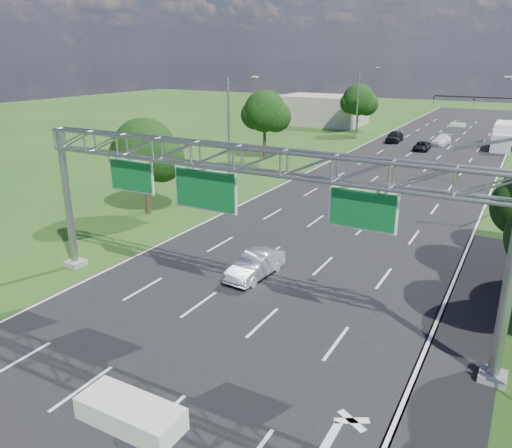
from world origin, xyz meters
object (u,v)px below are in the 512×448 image
Objects in this scene: sign_gantry at (239,172)px; traffic_signal at (502,110)px; silver_sedan at (255,265)px; box_truck at (504,136)px.

traffic_signal is at bearing 82.32° from sign_gantry.
silver_sedan is 0.49× the size of box_truck.
traffic_signal reaches higher than silver_sedan.
silver_sedan is (-1.31, 3.80, -6.20)m from sign_gantry.
traffic_signal is at bearing 84.76° from silver_sedan.
traffic_signal is 50.12m from silver_sedan.
traffic_signal reaches higher than box_truck.
silver_sedan is at bearing 109.01° from sign_gantry.
traffic_signal is 2.91× the size of silver_sedan.
sign_gantry is at bearing -66.48° from silver_sedan.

